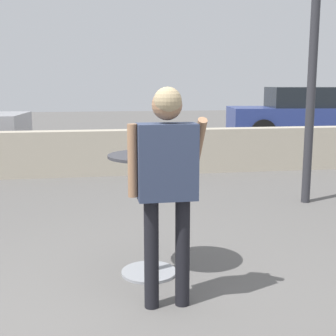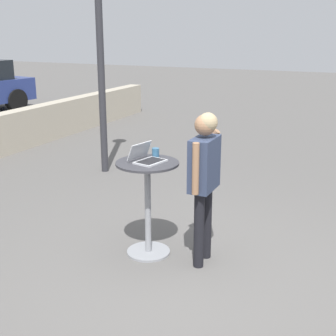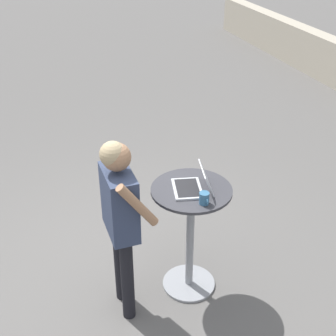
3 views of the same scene
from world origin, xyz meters
TOP-DOWN VIEW (x-y plane):
  - ground_plane at (0.00, 0.00)m, footprint 50.00×50.00m
  - pavement_kerb at (0.00, 5.33)m, footprint 17.17×0.35m
  - cafe_table at (0.32, 0.68)m, footprint 0.69×0.69m
  - laptop at (0.33, 0.69)m, footprint 0.38×0.38m
  - coffee_mug at (0.55, 0.69)m, footprint 0.12×0.08m
  - standing_person at (0.38, 0.04)m, footprint 0.57×0.37m
  - parked_car_further_down at (5.88, 9.51)m, footprint 4.24×2.16m
  - street_lamp at (2.84, 2.84)m, footprint 0.32×0.32m

SIDE VIEW (x-z plane):
  - ground_plane at x=0.00m, z-range 0.00..0.00m
  - pavement_kerb at x=0.00m, z-range 0.00..0.82m
  - cafe_table at x=0.32m, z-range 0.13..1.21m
  - parked_car_further_down at x=5.88m, z-range 0.02..1.58m
  - standing_person at x=0.38m, z-range 0.23..1.88m
  - laptop at x=0.33m, z-range 1.02..1.21m
  - coffee_mug at x=0.55m, z-range 1.07..1.17m
  - street_lamp at x=2.84m, z-range 0.61..4.56m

